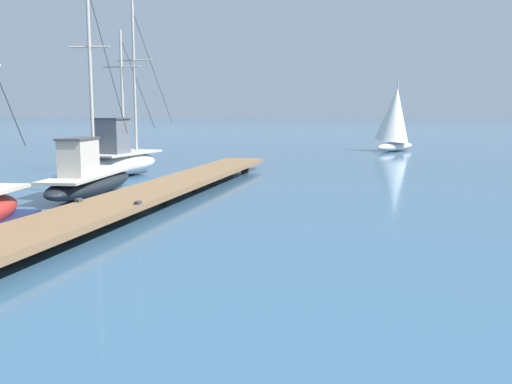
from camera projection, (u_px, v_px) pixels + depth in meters
The scene contains 4 objects.
floating_dock at pixel (168, 186), 17.88m from camera, with size 3.13×19.75×0.53m.
fishing_boat_0 at pixel (120, 158), 24.02m from camera, with size 2.71×6.87×7.33m.
fishing_boat_2 at pixel (89, 178), 18.38m from camera, with size 1.77×6.56×7.01m.
distant_sailboat at pixel (394, 119), 38.02m from camera, with size 3.45×4.36×4.67m.
Camera 1 is at (-1.23, 0.53, 2.73)m, focal length 40.13 mm.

